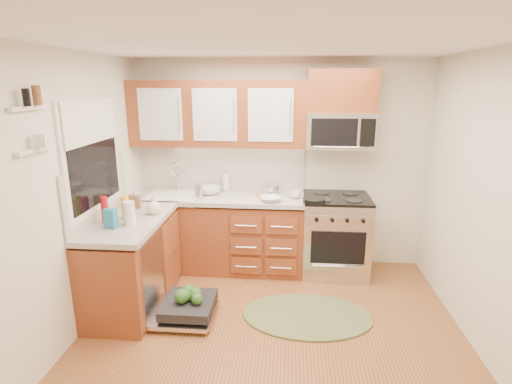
# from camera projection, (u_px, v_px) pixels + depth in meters

# --- Properties ---
(floor) EXTENTS (3.50, 3.50, 0.00)m
(floor) POSITION_uv_depth(u_px,v_px,m) (271.00, 341.00, 3.55)
(floor) COLOR brown
(floor) RESTS_ON ground
(ceiling) EXTENTS (3.50, 3.50, 0.00)m
(ceiling) POSITION_uv_depth(u_px,v_px,m) (275.00, 43.00, 2.89)
(ceiling) COLOR white
(ceiling) RESTS_ON ground
(wall_back) EXTENTS (3.50, 0.04, 2.50)m
(wall_back) POSITION_uv_depth(u_px,v_px,m) (280.00, 165.00, 4.90)
(wall_back) COLOR beige
(wall_back) RESTS_ON ground
(wall_front) EXTENTS (3.50, 0.04, 2.50)m
(wall_front) POSITION_uv_depth(u_px,v_px,m) (252.00, 343.00, 1.54)
(wall_front) COLOR beige
(wall_front) RESTS_ON ground
(wall_left) EXTENTS (0.04, 3.50, 2.50)m
(wall_left) POSITION_uv_depth(u_px,v_px,m) (66.00, 202.00, 3.37)
(wall_left) COLOR beige
(wall_left) RESTS_ON ground
(wall_right) EXTENTS (0.04, 3.50, 2.50)m
(wall_right) POSITION_uv_depth(u_px,v_px,m) (500.00, 213.00, 3.07)
(wall_right) COLOR beige
(wall_right) RESTS_ON ground
(base_cabinet_back) EXTENTS (2.05, 0.60, 0.85)m
(base_cabinet_back) POSITION_uv_depth(u_px,v_px,m) (219.00, 235.00, 4.89)
(base_cabinet_back) COLOR maroon
(base_cabinet_back) RESTS_ON ground
(base_cabinet_left) EXTENTS (0.60, 1.25, 0.85)m
(base_cabinet_left) POSITION_uv_depth(u_px,v_px,m) (132.00, 265.00, 4.06)
(base_cabinet_left) COLOR maroon
(base_cabinet_left) RESTS_ON ground
(countertop_back) EXTENTS (2.07, 0.64, 0.05)m
(countertop_back) POSITION_uv_depth(u_px,v_px,m) (218.00, 198.00, 4.76)
(countertop_back) COLOR #ACA89D
(countertop_back) RESTS_ON base_cabinet_back
(countertop_left) EXTENTS (0.64, 1.27, 0.05)m
(countertop_left) POSITION_uv_depth(u_px,v_px,m) (129.00, 221.00, 3.94)
(countertop_left) COLOR #ACA89D
(countertop_left) RESTS_ON base_cabinet_left
(backsplash_back) EXTENTS (2.05, 0.02, 0.57)m
(backsplash_back) POSITION_uv_depth(u_px,v_px,m) (221.00, 167.00, 4.96)
(backsplash_back) COLOR #BBB4A8
(backsplash_back) RESTS_ON ground
(backsplash_left) EXTENTS (0.02, 1.25, 0.57)m
(backsplash_left) POSITION_uv_depth(u_px,v_px,m) (97.00, 190.00, 3.88)
(backsplash_left) COLOR #BBB4A8
(backsplash_left) RESTS_ON ground
(upper_cabinets) EXTENTS (2.05, 0.35, 0.75)m
(upper_cabinets) POSITION_uv_depth(u_px,v_px,m) (218.00, 114.00, 4.63)
(upper_cabinets) COLOR maroon
(upper_cabinets) RESTS_ON ground
(cabinet_over_mw) EXTENTS (0.76, 0.35, 0.47)m
(cabinet_over_mw) POSITION_uv_depth(u_px,v_px,m) (341.00, 91.00, 4.44)
(cabinet_over_mw) COLOR maroon
(cabinet_over_mw) RESTS_ON ground
(range) EXTENTS (0.76, 0.64, 0.95)m
(range) POSITION_uv_depth(u_px,v_px,m) (335.00, 235.00, 4.74)
(range) COLOR silver
(range) RESTS_ON ground
(microwave) EXTENTS (0.76, 0.38, 0.40)m
(microwave) POSITION_uv_depth(u_px,v_px,m) (340.00, 130.00, 4.53)
(microwave) COLOR silver
(microwave) RESTS_ON ground
(sink) EXTENTS (0.62, 0.50, 0.26)m
(sink) POSITION_uv_depth(u_px,v_px,m) (175.00, 205.00, 4.81)
(sink) COLOR white
(sink) RESTS_ON ground
(dishwasher) EXTENTS (0.70, 0.60, 0.20)m
(dishwasher) POSITION_uv_depth(u_px,v_px,m) (185.00, 308.00, 3.88)
(dishwasher) COLOR silver
(dishwasher) RESTS_ON ground
(window) EXTENTS (0.03, 1.05, 1.05)m
(window) POSITION_uv_depth(u_px,v_px,m) (92.00, 156.00, 3.77)
(window) COLOR white
(window) RESTS_ON ground
(window_blind) EXTENTS (0.02, 0.96, 0.40)m
(window_blind) POSITION_uv_depth(u_px,v_px,m) (91.00, 121.00, 3.68)
(window_blind) COLOR white
(window_blind) RESTS_ON ground
(shelf_upper) EXTENTS (0.04, 0.40, 0.03)m
(shelf_upper) POSITION_uv_depth(u_px,v_px,m) (29.00, 108.00, 2.82)
(shelf_upper) COLOR white
(shelf_upper) RESTS_ON ground
(shelf_lower) EXTENTS (0.04, 0.40, 0.03)m
(shelf_lower) POSITION_uv_depth(u_px,v_px,m) (35.00, 150.00, 2.90)
(shelf_lower) COLOR white
(shelf_lower) RESTS_ON ground
(rug) EXTENTS (1.47, 1.19, 0.02)m
(rug) POSITION_uv_depth(u_px,v_px,m) (307.00, 316.00, 3.92)
(rug) COLOR olive
(rug) RESTS_ON ground
(skillet) EXTENTS (0.29, 0.29, 0.05)m
(skillet) POSITION_uv_depth(u_px,v_px,m) (314.00, 200.00, 4.39)
(skillet) COLOR black
(skillet) RESTS_ON range
(stock_pot) EXTENTS (0.23, 0.23, 0.13)m
(stock_pot) POSITION_uv_depth(u_px,v_px,m) (270.00, 190.00, 4.76)
(stock_pot) COLOR silver
(stock_pot) RESTS_ON countertop_back
(cutting_board) EXTENTS (0.30, 0.25, 0.02)m
(cutting_board) POSITION_uv_depth(u_px,v_px,m) (267.00, 195.00, 4.76)
(cutting_board) COLOR tan
(cutting_board) RESTS_ON countertop_back
(canister) EXTENTS (0.11, 0.11, 0.17)m
(canister) POSITION_uv_depth(u_px,v_px,m) (198.00, 192.00, 4.60)
(canister) COLOR silver
(canister) RESTS_ON countertop_back
(paper_towel_roll) EXTENTS (0.12, 0.12, 0.23)m
(paper_towel_roll) POSITION_uv_depth(u_px,v_px,m) (129.00, 213.00, 3.74)
(paper_towel_roll) COLOR white
(paper_towel_roll) RESTS_ON countertop_left
(mustard_bottle) EXTENTS (0.10, 0.10, 0.23)m
(mustard_bottle) POSITION_uv_depth(u_px,v_px,m) (125.00, 208.00, 3.91)
(mustard_bottle) COLOR yellow
(mustard_bottle) RESTS_ON countertop_left
(red_bottle) EXTENTS (0.08, 0.08, 0.26)m
(red_bottle) POSITION_uv_depth(u_px,v_px,m) (105.00, 210.00, 3.80)
(red_bottle) COLOR red
(red_bottle) RESTS_ON countertop_left
(wooden_box) EXTENTS (0.15, 0.11, 0.13)m
(wooden_box) POSITION_uv_depth(u_px,v_px,m) (134.00, 202.00, 4.27)
(wooden_box) COLOR brown
(wooden_box) RESTS_ON countertop_left
(blue_carton) EXTENTS (0.13, 0.09, 0.18)m
(blue_carton) POSITION_uv_depth(u_px,v_px,m) (111.00, 219.00, 3.67)
(blue_carton) COLOR teal
(blue_carton) RESTS_ON countertop_left
(bowl_a) EXTENTS (0.31, 0.31, 0.06)m
(bowl_a) POSITION_uv_depth(u_px,v_px,m) (271.00, 199.00, 4.51)
(bowl_a) COLOR #999999
(bowl_a) RESTS_ON countertop_back
(bowl_b) EXTENTS (0.34, 0.34, 0.09)m
(bowl_b) POSITION_uv_depth(u_px,v_px,m) (209.00, 191.00, 4.81)
(bowl_b) COLOR #999999
(bowl_b) RESTS_ON countertop_back
(cup) EXTENTS (0.17, 0.17, 0.10)m
(cup) POSITION_uv_depth(u_px,v_px,m) (296.00, 194.00, 4.62)
(cup) COLOR #999999
(cup) RESTS_ON countertop_back
(soap_bottle_a) EXTENTS (0.11, 0.11, 0.28)m
(soap_bottle_a) POSITION_uv_depth(u_px,v_px,m) (226.00, 180.00, 4.94)
(soap_bottle_a) COLOR #999999
(soap_bottle_a) RESTS_ON countertop_back
(soap_bottle_b) EXTENTS (0.10, 0.10, 0.17)m
(soap_bottle_b) POSITION_uv_depth(u_px,v_px,m) (135.00, 196.00, 4.42)
(soap_bottle_b) COLOR #999999
(soap_bottle_b) RESTS_ON countertop_left
(soap_bottle_c) EXTENTS (0.19, 0.19, 0.19)m
(soap_bottle_c) POSITION_uv_depth(u_px,v_px,m) (154.00, 205.00, 4.06)
(soap_bottle_c) COLOR #999999
(soap_bottle_c) RESTS_ON countertop_left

